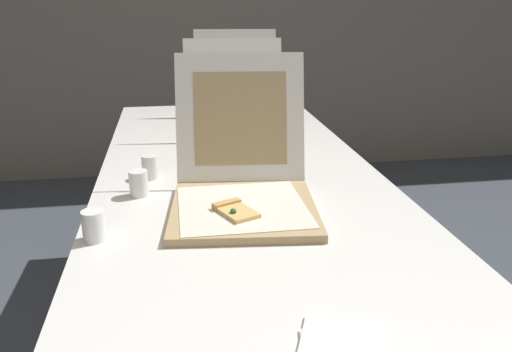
{
  "coord_description": "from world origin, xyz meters",
  "views": [
    {
      "loc": [
        -0.2,
        -0.93,
        1.3
      ],
      "look_at": [
        0.02,
        0.46,
        0.81
      ],
      "focal_mm": 36.78,
      "sensor_mm": 36.0,
      "label": 1
    }
  ],
  "objects": [
    {
      "name": "cup_white_near_left",
      "position": [
        -0.4,
        0.23,
        0.78
      ],
      "size": [
        0.05,
        0.05,
        0.07
      ],
      "primitive_type": "cylinder",
      "color": "white",
      "rests_on": "table"
    },
    {
      "name": "napkin_pile",
      "position": [
        0.05,
        -0.24,
        0.75
      ],
      "size": [
        0.17,
        0.18,
        0.01
      ],
      "color": "white",
      "rests_on": "table"
    },
    {
      "name": "pizza_box_front",
      "position": [
        -0.03,
        0.39,
        0.8
      ],
      "size": [
        0.43,
        0.52,
        0.39
      ],
      "rotation": [
        0.0,
        0.0,
        -0.1
      ],
      "color": "tan",
      "rests_on": "table"
    },
    {
      "name": "pizza_box_middle",
      "position": [
        0.02,
        0.9,
        0.8
      ],
      "size": [
        0.41,
        0.52,
        0.39
      ],
      "rotation": [
        0.0,
        0.0,
        -0.07
      ],
      "color": "tan",
      "rests_on": "table"
    },
    {
      "name": "pizza_box_back",
      "position": [
        0.07,
        1.34,
        0.8
      ],
      "size": [
        0.44,
        0.51,
        0.39
      ],
      "rotation": [
        0.0,
        0.0,
        -0.13
      ],
      "color": "tan",
      "rests_on": "table"
    },
    {
      "name": "cup_white_mid",
      "position": [
        -0.28,
        0.66,
        0.78
      ],
      "size": [
        0.05,
        0.05,
        0.07
      ],
      "primitive_type": "cylinder",
      "color": "white",
      "rests_on": "table"
    },
    {
      "name": "table",
      "position": [
        0.0,
        0.63,
        0.7
      ],
      "size": [
        0.9,
        2.28,
        0.75
      ],
      "color": "silver",
      "rests_on": "ground"
    },
    {
      "name": "cup_white_near_center",
      "position": [
        -0.31,
        0.51,
        0.78
      ],
      "size": [
        0.05,
        0.05,
        0.07
      ],
      "primitive_type": "cylinder",
      "color": "white",
      "rests_on": "table"
    }
  ]
}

